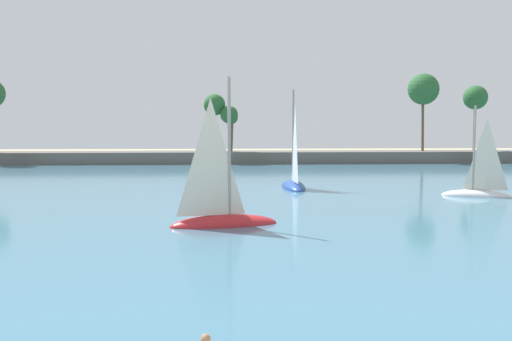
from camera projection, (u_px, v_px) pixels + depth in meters
The scene contains 5 objects.
sea at pixel (236, 172), 68.72m from camera, with size 220.00×112.30×0.06m, color teal.
palm_headland at pixel (242, 142), 84.60m from camera, with size 83.35×6.00×13.54m.
sailboat_near_shore at pixel (294, 179), 51.93m from camera, with size 2.17×6.75×9.72m.
sailboat_mid_bay at pixel (222, 211), 32.86m from camera, with size 6.65×3.25×9.26m.
sailboat_toward_headland at pixel (478, 187), 46.10m from camera, with size 5.71×3.33×7.94m.
Camera 1 is at (-1.10, -3.15, 6.01)m, focal length 39.57 mm.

